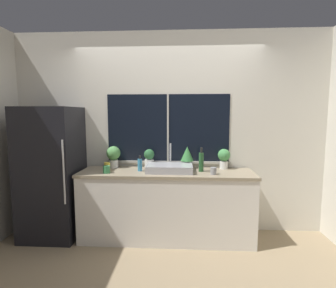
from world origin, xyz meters
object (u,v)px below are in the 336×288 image
(sink, at_px, (170,168))
(soap_bottle, at_px, (140,165))
(potted_plant_center_right, at_px, (187,156))
(bottle_tall, at_px, (201,162))
(refrigerator, at_px, (52,173))
(potted_plant_far_right, at_px, (224,157))
(potted_plant_far_left, at_px, (113,155))
(mug_yellow, at_px, (107,166))
(mug_grey, at_px, (213,171))
(potted_plant_center_left, at_px, (149,158))
(mug_green, at_px, (107,169))

(sink, xyz_separation_m, soap_bottle, (-0.38, 0.01, 0.04))
(potted_plant_center_right, bearing_deg, bottle_tall, -46.35)
(refrigerator, height_order, potted_plant_far_right, refrigerator)
(potted_plant_far_left, xyz_separation_m, soap_bottle, (0.39, -0.20, -0.09))
(potted_plant_far_left, xyz_separation_m, mug_yellow, (-0.04, -0.18, -0.12))
(potted_plant_far_right, relative_size, mug_grey, 3.09)
(potted_plant_center_left, xyz_separation_m, mug_yellow, (-0.52, -0.18, -0.08))
(refrigerator, bearing_deg, soap_bottle, 0.63)
(refrigerator, distance_m, potted_plant_center_right, 1.78)
(bottle_tall, bearing_deg, mug_grey, -49.31)
(potted_plant_center_left, height_order, soap_bottle, potted_plant_center_left)
(potted_plant_center_left, xyz_separation_m, bottle_tall, (0.68, -0.18, -0.01))
(potted_plant_center_right, distance_m, potted_plant_far_right, 0.48)
(potted_plant_center_right, relative_size, bottle_tall, 0.96)
(potted_plant_far_left, xyz_separation_m, mug_grey, (1.31, -0.34, -0.13))
(potted_plant_center_left, height_order, potted_plant_center_right, potted_plant_center_right)
(refrigerator, distance_m, bottle_tall, 1.94)
(potted_plant_far_left, relative_size, potted_plant_center_right, 0.99)
(mug_yellow, distance_m, mug_grey, 1.35)
(refrigerator, relative_size, potted_plant_far_left, 5.82)
(potted_plant_far_left, distance_m, potted_plant_center_left, 0.49)
(potted_plant_center_right, relative_size, mug_yellow, 2.88)
(potted_plant_far_right, xyz_separation_m, soap_bottle, (-1.09, -0.20, -0.07))
(refrigerator, distance_m, sink, 1.54)
(potted_plant_center_left, distance_m, mug_green, 0.60)
(refrigerator, bearing_deg, mug_green, -10.02)
(potted_plant_center_left, xyz_separation_m, soap_bottle, (-0.09, -0.20, -0.05))
(potted_plant_center_right, relative_size, potted_plant_far_right, 1.11)
(mug_yellow, height_order, mug_grey, mug_yellow)
(potted_plant_far_right, bearing_deg, sink, -163.58)
(refrigerator, xyz_separation_m, bottle_tall, (1.93, 0.03, 0.16))
(potted_plant_center_left, height_order, bottle_tall, bottle_tall)
(potted_plant_center_right, bearing_deg, mug_grey, -47.69)
(potted_plant_far_left, xyz_separation_m, bottle_tall, (1.17, -0.18, -0.04))
(bottle_tall, distance_m, mug_grey, 0.23)
(potted_plant_far_right, distance_m, soap_bottle, 1.11)
(mug_green, bearing_deg, bottle_tall, 7.97)
(potted_plant_far_right, height_order, mug_grey, potted_plant_far_right)
(bottle_tall, distance_m, mug_yellow, 1.21)
(potted_plant_center_right, distance_m, mug_yellow, 1.05)
(sink, distance_m, potted_plant_center_right, 0.33)
(potted_plant_center_left, bearing_deg, potted_plant_center_right, -0.00)
(refrigerator, height_order, soap_bottle, refrigerator)
(bottle_tall, relative_size, mug_green, 3.35)
(refrigerator, xyz_separation_m, potted_plant_far_left, (0.76, 0.21, 0.21))
(potted_plant_far_left, bearing_deg, soap_bottle, -26.71)
(potted_plant_center_left, xyz_separation_m, mug_grey, (0.82, -0.34, -0.09))
(potted_plant_far_right, relative_size, bottle_tall, 0.87)
(mug_green, bearing_deg, potted_plant_center_left, 35.65)
(potted_plant_center_right, xyz_separation_m, soap_bottle, (-0.60, -0.20, -0.09))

